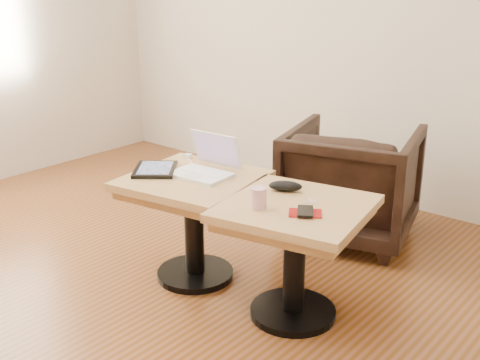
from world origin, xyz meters
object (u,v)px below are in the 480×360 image
Objects in this scene: laptop at (206,166)px; side_table_right at (295,233)px; striped_cup at (258,198)px; side_table_left at (193,203)px; armchair at (351,183)px.

side_table_right is at bearing -9.19° from laptop.
side_table_right is 0.25m from striped_cup.
side_table_left is 0.62m from side_table_right.
laptop reaches higher than side_table_left.
side_table_left is 0.93× the size of armchair.
striped_cup reaches higher than side_table_right.
side_table_left is 0.56m from striped_cup.
side_table_right is 0.62m from laptop.
laptop is (-0.59, 0.06, 0.18)m from side_table_right.
side_table_right is (0.62, 0.02, 0.00)m from side_table_left.
armchair is at bearing 94.61° from side_table_right.
laptop is at bearing 158.01° from striped_cup.
laptop is 0.53m from striped_cup.
armchair is at bearing 98.03° from striped_cup.
side_table_right is 2.33× the size of laptop.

